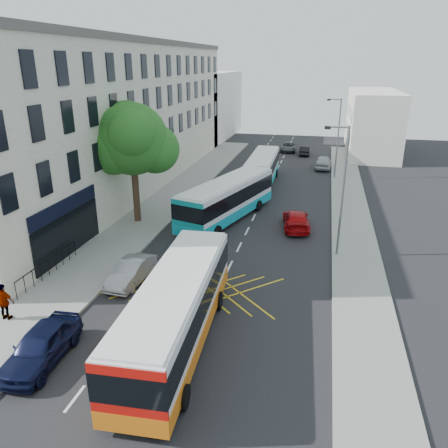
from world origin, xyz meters
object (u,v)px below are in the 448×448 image
Objects in this scene: lamp_far at (337,134)px; bus_near at (177,310)px; distant_car_silver at (323,162)px; street_tree at (132,140)px; distant_car_dark at (304,150)px; pedestrian_far at (4,302)px; motorbike at (164,398)px; red_hatchback at (296,220)px; parked_car_blue at (41,346)px; distant_car_grey at (288,147)px; bus_far at (262,169)px; parked_car_silver at (131,272)px; lamp_near at (342,186)px; bus_mid at (227,199)px.

bus_near is (-6.81, -30.88, -2.97)m from lamp_far.
street_tree is at bearing 60.27° from distant_car_silver.
distant_car_dark is 44.50m from pedestrian_far.
motorbike reaches higher than distant_car_silver.
pedestrian_far reaches higher than red_hatchback.
distant_car_silver is at bearing 77.86° from bus_near.
motorbike is 6.25m from parked_car_blue.
street_tree is 13.26m from red_hatchback.
street_tree is 32.64m from distant_car_grey.
parked_car_silver is at bearing -101.19° from bus_far.
street_tree reaches higher than bus_near.
bus_far is at bearing 74.94° from distant_car_dark.
bus_far is 17.62m from distant_car_grey.
red_hatchback is at bearing -71.30° from bus_far.
parked_car_blue is 45.92m from distant_car_dark.
lamp_near is at bearing -90.00° from lamp_far.
red_hatchback reaches higher than parked_car_silver.
red_hatchback is (-2.79, 4.42, -3.96)m from lamp_near.
motorbike is (2.34, -20.35, -0.71)m from bus_mid.
red_hatchback is at bearing 89.06° from distant_car_dark.
red_hatchback is (8.30, 10.56, 0.01)m from parked_car_silver.
parked_car_blue is (-11.80, -33.35, -3.87)m from lamp_far.
red_hatchback is 1.03× the size of distant_car_silver.
red_hatchback is 27.45m from distant_car_dark.
bus_mid is 27.06m from distant_car_dark.
parked_car_silver is at bearing 81.50° from parked_car_blue.
distant_car_grey is (-0.13, 49.06, -0.33)m from motorbike.
parked_car_silver is 0.86× the size of red_hatchback.
pedestrian_far reaches higher than motorbike.
bus_far is 2.39× the size of parked_car_blue.
lamp_near is at bearing 54.94° from bus_near.
red_hatchback is (5.37, -0.76, -0.98)m from bus_mid.
street_tree is 4.81× the size of pedestrian_far.
bus_near is 42.85m from distant_car_dark.
bus_near is (-6.81, -10.88, -2.97)m from lamp_near.
street_tree reaches higher than pedestrian_far.
lamp_near reaches higher than parked_car_blue.
lamp_far is 17.18m from bus_mid.
bus_near is at bearing 96.85° from motorbike.
distant_car_silver is at bearing 92.65° from lamp_near.
bus_far is 31.53m from motorbike.
motorbike is at bearing -111.01° from lamp_near.
lamp_near and lamp_far have the same top height.
distant_car_silver is at bearing 52.78° from bus_far.
street_tree is 1.10× the size of lamp_near.
distant_car_grey is at bearing 74.20° from street_tree.
distant_car_silver is (13.58, 21.48, -5.54)m from street_tree.
lamp_near is at bearing 33.20° from parked_car_silver.
street_tree is 26.01m from distant_car_silver.
bus_far reaches higher than parked_car_silver.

